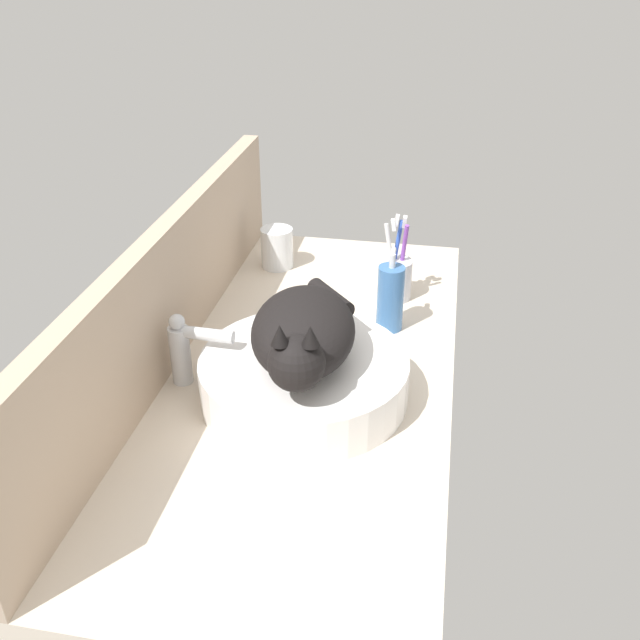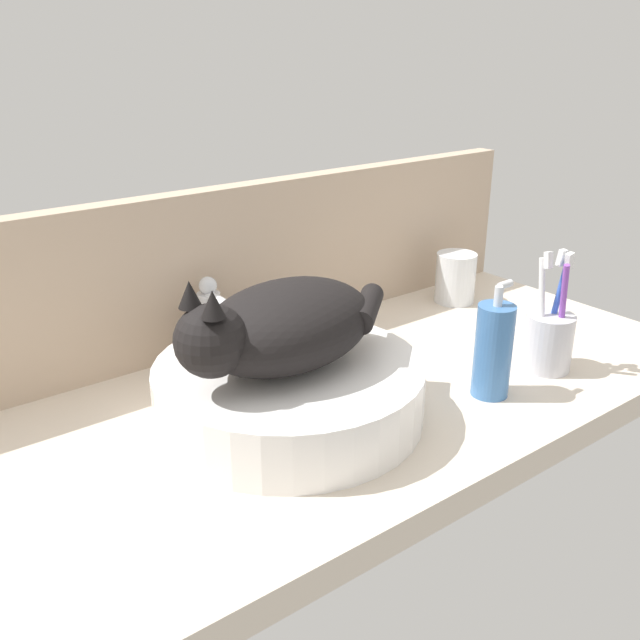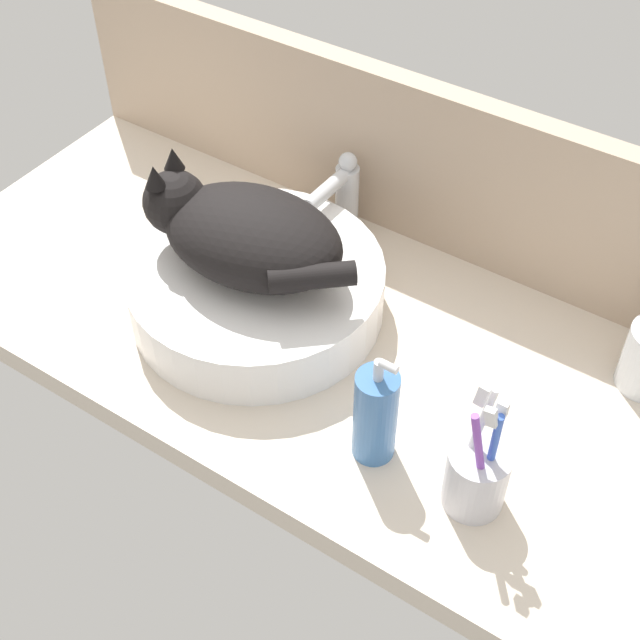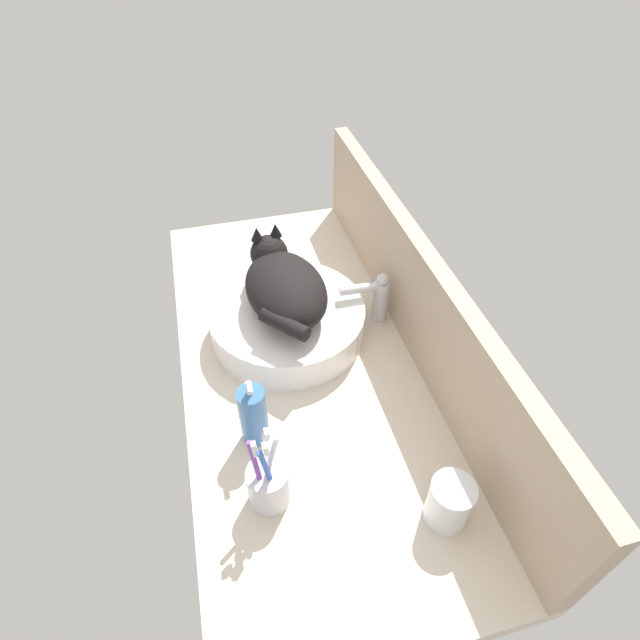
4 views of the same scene
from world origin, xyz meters
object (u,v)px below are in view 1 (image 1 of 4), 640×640
(faucet, at_px, (186,347))
(cat, at_px, (303,334))
(toothbrush_cup, at_px, (395,277))
(water_glass, at_px, (277,250))
(sink_basin, at_px, (304,378))
(soap_dispenser, at_px, (390,298))

(faucet, bearing_deg, cat, -95.55)
(toothbrush_cup, bearing_deg, cat, 164.32)
(toothbrush_cup, relative_size, water_glass, 1.99)
(cat, relative_size, faucet, 2.38)
(sink_basin, relative_size, soap_dispenser, 2.12)
(soap_dispenser, bearing_deg, faucet, 127.68)
(sink_basin, bearing_deg, water_glass, 18.51)
(cat, distance_m, soap_dispenser, 0.31)
(cat, xyz_separation_m, toothbrush_cup, (0.41, -0.11, -0.09))
(faucet, xyz_separation_m, toothbrush_cup, (0.39, -0.33, -0.02))
(soap_dispenser, bearing_deg, water_glass, 50.24)
(sink_basin, xyz_separation_m, soap_dispenser, (0.26, -0.12, 0.03))
(cat, xyz_separation_m, soap_dispenser, (0.28, -0.12, -0.07))
(toothbrush_cup, xyz_separation_m, water_glass, (0.11, 0.28, -0.01))
(sink_basin, xyz_separation_m, cat, (-0.01, -0.00, 0.10))
(cat, relative_size, water_glass, 3.44)
(faucet, bearing_deg, soap_dispenser, -52.32)
(toothbrush_cup, bearing_deg, faucet, 139.82)
(soap_dispenser, bearing_deg, cat, 156.96)
(sink_basin, distance_m, toothbrush_cup, 0.41)
(soap_dispenser, height_order, water_glass, soap_dispenser)
(soap_dispenser, distance_m, toothbrush_cup, 0.13)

